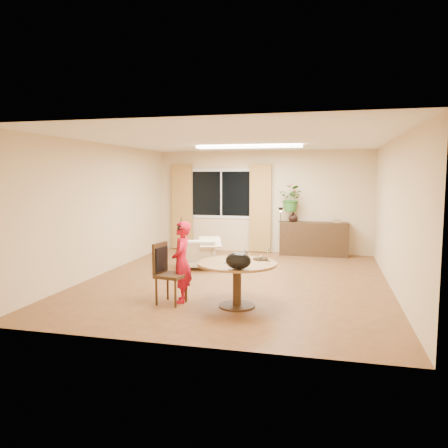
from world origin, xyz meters
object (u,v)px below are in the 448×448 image
Objects in this scene: dining_table at (237,272)px; armchair at (199,253)px; child at (182,262)px; sideboard at (314,239)px; dining_chair at (171,274)px.

armchair is at bearing 118.43° from dining_table.
dining_table is 2.88m from armchair.
child is 4.92m from sideboard.
dining_chair reaches higher than dining_table.
dining_table is at bearing 14.28° from dining_chair.
armchair is at bearing -138.02° from sideboard.
sideboard is (0.96, 4.63, -0.12)m from dining_table.
armchair is at bearing 179.61° from child.
child is at bearing 175.53° from dining_table.
dining_table is 1.27× the size of dining_chair.
armchair is 3.14m from sideboard.
dining_table is at bearing 74.18° from child.
armchair is (-0.48, 2.46, -0.31)m from child.
child is at bearing 84.27° from armchair.
dining_chair is (-1.01, -0.08, -0.06)m from dining_table.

